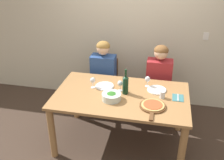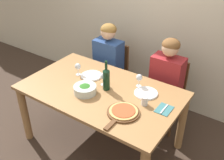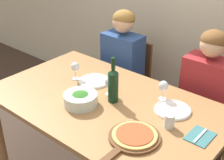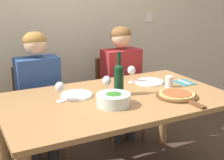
# 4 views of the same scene
# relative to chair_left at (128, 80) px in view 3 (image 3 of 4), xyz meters

# --- Properties ---
(dining_table) EXTENTS (1.73, 1.03, 0.78)m
(dining_table) POSITION_rel_chair_left_xyz_m (0.41, -0.82, 0.18)
(dining_table) COLOR #9E7042
(dining_table) RESTS_ON ground
(chair_left) EXTENTS (0.42, 0.42, 0.87)m
(chair_left) POSITION_rel_chair_left_xyz_m (0.00, 0.00, 0.00)
(chair_left) COLOR brown
(chair_left) RESTS_ON ground
(chair_right) EXTENTS (0.42, 0.42, 0.87)m
(chair_right) POSITION_rel_chair_left_xyz_m (0.87, 0.00, 0.00)
(chair_right) COLOR brown
(chair_right) RESTS_ON ground
(person_woman) EXTENTS (0.47, 0.51, 1.22)m
(person_woman) POSITION_rel_chair_left_xyz_m (0.00, -0.11, 0.26)
(person_woman) COLOR #28282D
(person_woman) RESTS_ON ground
(person_man) EXTENTS (0.47, 0.51, 1.22)m
(person_man) POSITION_rel_chair_left_xyz_m (0.87, -0.11, 0.26)
(person_man) COLOR #28282D
(person_man) RESTS_ON ground
(wine_bottle) EXTENTS (0.08, 0.08, 0.34)m
(wine_bottle) POSITION_rel_chair_left_xyz_m (0.46, -0.78, 0.43)
(wine_bottle) COLOR black
(wine_bottle) RESTS_ON dining_table
(broccoli_bowl) EXTENTS (0.24, 0.24, 0.09)m
(broccoli_bowl) POSITION_rel_chair_left_xyz_m (0.32, -0.97, 0.34)
(broccoli_bowl) COLOR silver
(broccoli_bowl) RESTS_ON dining_table
(dinner_plate_left) EXTENTS (0.25, 0.25, 0.02)m
(dinner_plate_left) POSITION_rel_chair_left_xyz_m (0.16, -0.66, 0.31)
(dinner_plate_left) COLOR white
(dinner_plate_left) RESTS_ON dining_table
(dinner_plate_right) EXTENTS (0.25, 0.25, 0.02)m
(dinner_plate_right) POSITION_rel_chair_left_xyz_m (0.86, -0.62, 0.31)
(dinner_plate_right) COLOR white
(dinner_plate_right) RESTS_ON dining_table
(pizza_on_board) EXTENTS (0.32, 0.46, 0.04)m
(pizza_on_board) POSITION_rel_chair_left_xyz_m (0.84, -1.04, 0.31)
(pizza_on_board) COLOR brown
(pizza_on_board) RESTS_ON dining_table
(wine_glass_left) EXTENTS (0.07, 0.07, 0.15)m
(wine_glass_left) POSITION_rel_chair_left_xyz_m (0.01, -0.72, 0.40)
(wine_glass_left) COLOR silver
(wine_glass_left) RESTS_ON dining_table
(wine_glass_right) EXTENTS (0.07, 0.07, 0.15)m
(wine_glass_right) POSITION_rel_chair_left_xyz_m (0.72, -0.53, 0.40)
(wine_glass_right) COLOR silver
(wine_glass_right) RESTS_ON dining_table
(wine_glass_centre) EXTENTS (0.07, 0.07, 0.15)m
(wine_glass_centre) POSITION_rel_chair_left_xyz_m (0.38, -0.73, 0.40)
(wine_glass_centre) COLOR silver
(wine_glass_centre) RESTS_ON dining_table
(water_tumbler) EXTENTS (0.07, 0.07, 0.09)m
(water_tumbler) POSITION_rel_chair_left_xyz_m (0.94, -0.80, 0.35)
(water_tumbler) COLOR silver
(water_tumbler) RESTS_ON dining_table
(fork_on_napkin) EXTENTS (0.14, 0.18, 0.01)m
(fork_on_napkin) POSITION_rel_chair_left_xyz_m (1.13, -0.76, 0.30)
(fork_on_napkin) COLOR #387075
(fork_on_napkin) RESTS_ON dining_table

